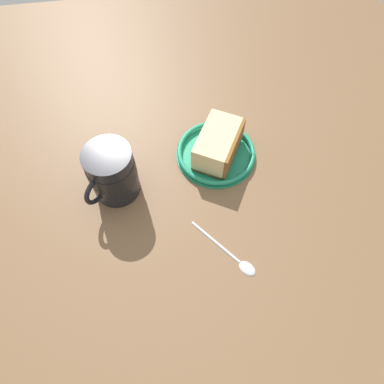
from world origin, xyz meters
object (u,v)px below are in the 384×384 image
Objects in this scene: cake_slice at (218,144)px; tea_mug at (112,172)px; teaspoon at (236,258)px; small_plate at (216,153)px.

cake_slice is 1.20× the size of tea_mug.
tea_mug is (4.50, -19.03, 2.06)cm from cake_slice.
cake_slice is at bearing 103.31° from tea_mug.
tea_mug reaches higher than teaspoon.
small_plate is 20.71cm from teaspoon.
small_plate is 1.45× the size of tea_mug.
small_plate is 1.34× the size of teaspoon.
small_plate reaches higher than teaspoon.
small_plate is at bearing 103.86° from tea_mug.
tea_mug reaches higher than cake_slice.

